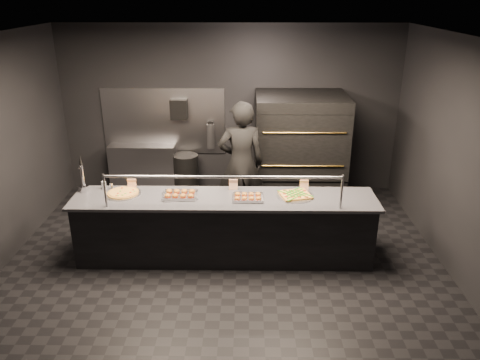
{
  "coord_description": "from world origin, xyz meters",
  "views": [
    {
      "loc": [
        0.29,
        -5.72,
        3.51
      ],
      "look_at": [
        0.21,
        0.2,
        1.09
      ],
      "focal_mm": 35.0,
      "sensor_mm": 36.0,
      "label": 1
    }
  ],
  "objects": [
    {
      "name": "worker",
      "position": [
        0.21,
        1.15,
        0.99
      ],
      "size": [
        0.77,
        0.55,
        1.98
      ],
      "primitive_type": "imported",
      "rotation": [
        0.0,
        0.0,
        3.25
      ],
      "color": "black",
      "rests_on": "ground"
    },
    {
      "name": "towel_dispenser",
      "position": [
        -0.9,
        2.39,
        1.55
      ],
      "size": [
        0.3,
        0.2,
        0.35
      ],
      "primitive_type": "cube",
      "color": "black",
      "rests_on": "room"
    },
    {
      "name": "pizza_oven",
      "position": [
        1.2,
        1.9,
        0.97
      ],
      "size": [
        1.5,
        1.23,
        1.91
      ],
      "color": "black",
      "rests_on": "ground"
    },
    {
      "name": "fire_extinguisher",
      "position": [
        -0.35,
        2.4,
        1.06
      ],
      "size": [
        0.14,
        0.14,
        0.51
      ],
      "color": "#B2B2B7",
      "rests_on": "room"
    },
    {
      "name": "room",
      "position": [
        -0.02,
        0.05,
        1.5
      ],
      "size": [
        6.04,
        6.0,
        3.0
      ],
      "color": "black",
      "rests_on": "ground"
    },
    {
      "name": "condiment_jar",
      "position": [
        -1.67,
        0.28,
        0.97
      ],
      "size": [
        0.16,
        0.06,
        0.11
      ],
      "color": "silver",
      "rests_on": "service_counter"
    },
    {
      "name": "prep_shelf",
      "position": [
        -1.6,
        2.32,
        0.45
      ],
      "size": [
        1.2,
        0.35,
        0.9
      ],
      "primitive_type": "cube",
      "color": "#99999E",
      "rests_on": "ground"
    },
    {
      "name": "square_pizza",
      "position": [
        0.96,
        0.06,
        0.94
      ],
      "size": [
        0.49,
        0.49,
        0.05
      ],
      "color": "silver",
      "rests_on": "service_counter"
    },
    {
      "name": "service_counter",
      "position": [
        0.0,
        -0.0,
        0.46
      ],
      "size": [
        4.1,
        0.78,
        1.37
      ],
      "color": "black",
      "rests_on": "ground"
    },
    {
      "name": "beer_tap",
      "position": [
        -1.95,
        0.2,
        1.07
      ],
      "size": [
        0.14,
        0.19,
        0.53
      ],
      "color": "silver",
      "rests_on": "service_counter"
    },
    {
      "name": "slider_tray_a",
      "position": [
        -0.6,
        0.03,
        0.95
      ],
      "size": [
        0.51,
        0.42,
        0.07
      ],
      "color": "silver",
      "rests_on": "service_counter"
    },
    {
      "name": "tent_cards",
      "position": [
        -0.03,
        0.28,
        1.0
      ],
      "size": [
        2.52,
        0.04,
        0.15
      ],
      "color": "white",
      "rests_on": "service_counter"
    },
    {
      "name": "slider_tray_b",
      "position": [
        0.32,
        -0.04,
        0.94
      ],
      "size": [
        0.41,
        0.31,
        0.06
      ],
      "color": "silver",
      "rests_on": "service_counter"
    },
    {
      "name": "round_pizza",
      "position": [
        -1.39,
        0.1,
        0.94
      ],
      "size": [
        0.49,
        0.49,
        0.03
      ],
      "color": "silver",
      "rests_on": "service_counter"
    },
    {
      "name": "trash_bin",
      "position": [
        -0.81,
        2.22,
        0.37
      ],
      "size": [
        0.45,
        0.45,
        0.75
      ],
      "primitive_type": "cylinder",
      "color": "black",
      "rests_on": "ground"
    }
  ]
}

